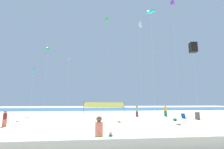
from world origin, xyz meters
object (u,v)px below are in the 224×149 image
object	(u,v)px
trash_barrel	(197,116)
kite_green_tube	(106,21)
kite_violet_box	(172,4)
kite_cyan_delta	(33,70)
folding_beach_chair	(184,117)
beach_handbag	(175,120)
toddler_figure	(111,141)
kite_magenta_diamond	(69,60)
kite_green_inflatable	(47,48)
kite_cyan_inflatable	(151,12)
beachgoer_mustard_shirt	(165,110)
kite_white_delta	(140,25)
mother_figure	(99,133)
volleyball_net	(104,105)
kite_black_box	(193,48)
beachgoer_maroon_shirt	(5,118)
beachgoer_sage_shirt	(137,110)

from	to	relation	value
trash_barrel	kite_green_tube	bearing A→B (deg)	132.51
kite_violet_box	kite_cyan_delta	world-z (taller)	kite_violet_box
folding_beach_chair	beach_handbag	size ratio (longest dim) A/B	2.35
toddler_figure	kite_cyan_delta	size ratio (longest dim) A/B	0.12
kite_cyan_delta	kite_magenta_diamond	bearing A→B (deg)	58.94
kite_green_tube	kite_green_inflatable	world-z (taller)	kite_green_tube
kite_cyan_inflatable	kite_green_tube	world-z (taller)	kite_green_tube
kite_violet_box	beachgoer_mustard_shirt	bearing A→B (deg)	144.56
kite_cyan_inflatable	kite_white_delta	xyz separation A→B (m)	(0.49, 7.41, 1.51)
mother_figure	beachgoer_mustard_shirt	xyz separation A→B (m)	(11.39, 17.80, 0.05)
beach_handbag	kite_white_delta	bearing A→B (deg)	100.99
beachgoer_mustard_shirt	folding_beach_chair	bearing A→B (deg)	-171.89
toddler_figure	volleyball_net	bearing A→B (deg)	71.95
kite_cyan_inflatable	folding_beach_chair	bearing A→B (deg)	-20.66
kite_green_tube	kite_black_box	bearing A→B (deg)	-41.06
folding_beach_chair	kite_white_delta	size ratio (longest dim) A/B	0.05
beachgoer_maroon_shirt	folding_beach_chair	world-z (taller)	beachgoer_maroon_shirt
beachgoer_mustard_shirt	trash_barrel	size ratio (longest dim) A/B	1.86
kite_cyan_inflatable	mother_figure	bearing A→B (deg)	-121.06
beach_handbag	kite_green_tube	size ratio (longest dim) A/B	0.02
toddler_figure	kite_cyan_delta	bearing A→B (deg)	104.12
beachgoer_mustard_shirt	kite_magenta_diamond	size ratio (longest dim) A/B	0.16
toddler_figure	beachgoer_maroon_shirt	xyz separation A→B (m)	(-9.34, 8.98, 0.33)
beachgoer_sage_shirt	kite_violet_box	distance (m)	19.17
mother_figure	toddler_figure	size ratio (longest dim) A/B	1.85
beachgoer_maroon_shirt	kite_magenta_diamond	world-z (taller)	kite_magenta_diamond
kite_white_delta	kite_magenta_diamond	distance (m)	15.65
mother_figure	beach_handbag	size ratio (longest dim) A/B	4.55
kite_cyan_inflatable	kite_cyan_delta	distance (m)	19.82
mother_figure	kite_white_delta	size ratio (longest dim) A/B	0.10
beachgoer_mustard_shirt	kite_white_delta	xyz separation A→B (m)	(-3.16, 2.46, 15.57)
mother_figure	kite_black_box	xyz separation A→B (m)	(14.73, 14.35, 9.55)
beachgoer_maroon_shirt	trash_barrel	size ratio (longest dim) A/B	1.59
toddler_figure	beachgoer_sage_shirt	size ratio (longest dim) A/B	0.53
kite_white_delta	volleyball_net	bearing A→B (deg)	161.17
volleyball_net	kite_white_delta	xyz separation A→B (m)	(6.47, -2.21, 14.91)
toddler_figure	beachgoer_maroon_shirt	bearing A→B (deg)	121.02
folding_beach_chair	volleyball_net	world-z (taller)	volleyball_net
kite_white_delta	kite_green_inflatable	world-z (taller)	kite_white_delta
toddler_figure	kite_green_tube	distance (m)	31.47
kite_cyan_inflatable	kite_white_delta	size ratio (longest dim) A/B	0.90
beachgoer_mustard_shirt	folding_beach_chair	distance (m)	6.21
beach_handbag	trash_barrel	bearing A→B (deg)	16.55
beachgoer_maroon_shirt	kite_green_inflatable	distance (m)	23.28
folding_beach_chair	kite_black_box	xyz separation A→B (m)	(3.72, 2.73, 10.00)
kite_white_delta	kite_magenta_diamond	world-z (taller)	kite_white_delta
mother_figure	kite_white_delta	distance (m)	26.87
trash_barrel	beachgoer_maroon_shirt	bearing A→B (deg)	-170.46
folding_beach_chair	beach_handbag	distance (m)	1.18
kite_white_delta	kite_cyan_delta	xyz separation A→B (m)	(-17.82, -1.92, -9.39)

